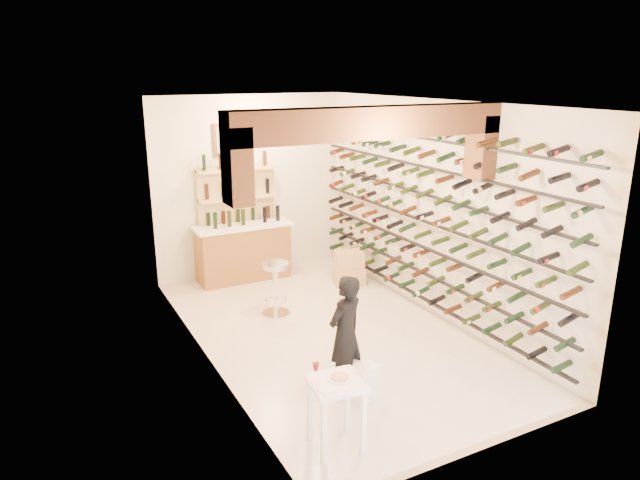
# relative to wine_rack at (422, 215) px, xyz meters

# --- Properties ---
(ground) EXTENTS (6.00, 6.00, 0.00)m
(ground) POSITION_rel_wine_rack_xyz_m (-1.53, 0.00, -1.55)
(ground) COLOR beige
(ground) RESTS_ON ground
(room_shell) EXTENTS (3.52, 6.02, 3.21)m
(room_shell) POSITION_rel_wine_rack_xyz_m (-1.53, -0.26, 0.70)
(room_shell) COLOR beige
(room_shell) RESTS_ON ground
(wine_rack) EXTENTS (0.32, 5.70, 2.56)m
(wine_rack) POSITION_rel_wine_rack_xyz_m (0.00, 0.00, 0.00)
(wine_rack) COLOR black
(wine_rack) RESTS_ON ground
(back_counter) EXTENTS (1.70, 0.62, 1.29)m
(back_counter) POSITION_rel_wine_rack_xyz_m (-1.83, 2.65, -1.02)
(back_counter) COLOR olive
(back_counter) RESTS_ON ground
(back_shelving) EXTENTS (1.40, 0.31, 2.73)m
(back_shelving) POSITION_rel_wine_rack_xyz_m (-1.83, 2.89, -0.38)
(back_shelving) COLOR tan
(back_shelving) RESTS_ON ground
(tasting_table) EXTENTS (0.56, 0.56, 0.88)m
(tasting_table) POSITION_rel_wine_rack_xyz_m (-2.70, -2.28, -0.95)
(tasting_table) COLOR white
(tasting_table) RESTS_ON ground
(white_stool) EXTENTS (0.40, 0.40, 0.40)m
(white_stool) POSITION_rel_wine_rack_xyz_m (-2.01, -1.63, -1.35)
(white_stool) COLOR white
(white_stool) RESTS_ON ground
(person) EXTENTS (0.60, 0.50, 1.41)m
(person) POSITION_rel_wine_rack_xyz_m (-2.09, -1.40, -0.84)
(person) COLOR black
(person) RESTS_ON ground
(chrome_barstool) EXTENTS (0.43, 0.43, 0.83)m
(chrome_barstool) POSITION_rel_wine_rack_xyz_m (-1.95, 0.95, -1.07)
(chrome_barstool) COLOR silver
(chrome_barstool) RESTS_ON ground
(crate_lower) EXTENTS (0.60, 0.49, 0.31)m
(crate_lower) POSITION_rel_wine_rack_xyz_m (-0.30, 1.58, -1.39)
(crate_lower) COLOR tan
(crate_lower) RESTS_ON ground
(crate_upper) EXTENTS (0.56, 0.46, 0.28)m
(crate_upper) POSITION_rel_wine_rack_xyz_m (-0.30, 1.58, -1.10)
(crate_upper) COLOR tan
(crate_upper) RESTS_ON crate_lower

